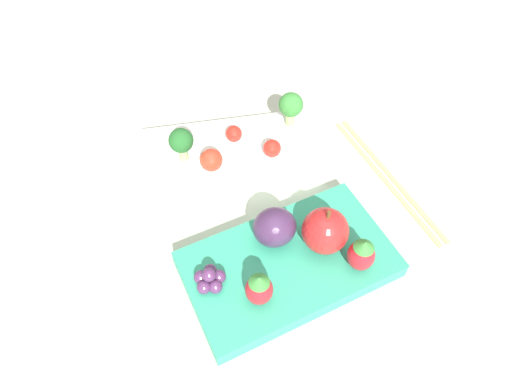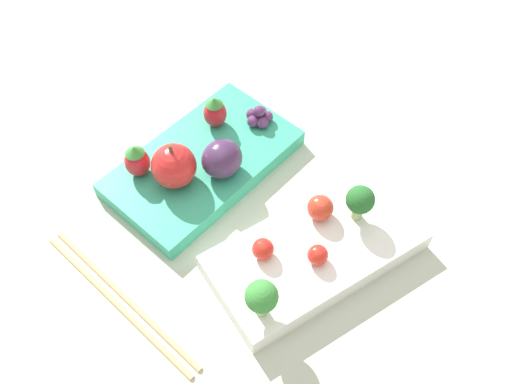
# 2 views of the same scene
# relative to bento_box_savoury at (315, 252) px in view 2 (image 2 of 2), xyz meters

# --- Properties ---
(ground_plane) EXTENTS (4.00, 4.00, 0.00)m
(ground_plane) POSITION_rel_bento_box_savoury_xyz_m (0.01, -0.08, -0.01)
(ground_plane) COLOR #ADB7A3
(bento_box_savoury) EXTENTS (0.23, 0.14, 0.02)m
(bento_box_savoury) POSITION_rel_bento_box_savoury_xyz_m (0.00, 0.00, 0.00)
(bento_box_savoury) COLOR white
(bento_box_savoury) RESTS_ON ground_plane
(bento_box_fruit) EXTENTS (0.22, 0.14, 0.02)m
(bento_box_fruit) POSITION_rel_bento_box_savoury_xyz_m (0.01, -0.16, -0.00)
(bento_box_fruit) COLOR #33A87F
(bento_box_fruit) RESTS_ON ground_plane
(broccoli_floret_0) EXTENTS (0.03, 0.03, 0.05)m
(broccoli_floret_0) POSITION_rel_bento_box_savoury_xyz_m (0.09, 0.01, 0.04)
(broccoli_floret_0) COLOR #93B770
(broccoli_floret_0) RESTS_ON bento_box_savoury
(broccoli_floret_1) EXTENTS (0.03, 0.03, 0.04)m
(broccoli_floret_1) POSITION_rel_bento_box_savoury_xyz_m (-0.05, 0.00, 0.04)
(broccoli_floret_1) COLOR #93B770
(broccoli_floret_1) RESTS_ON bento_box_savoury
(cherry_tomato_0) EXTENTS (0.02, 0.02, 0.02)m
(cherry_tomato_0) POSITION_rel_bento_box_savoury_xyz_m (0.01, 0.01, 0.02)
(cherry_tomato_0) COLOR red
(cherry_tomato_0) RESTS_ON bento_box_savoury
(cherry_tomato_1) EXTENTS (0.03, 0.03, 0.03)m
(cherry_tomato_1) POSITION_rel_bento_box_savoury_xyz_m (-0.03, -0.02, 0.03)
(cherry_tomato_1) COLOR red
(cherry_tomato_1) RESTS_ON bento_box_savoury
(cherry_tomato_2) EXTENTS (0.02, 0.02, 0.02)m
(cherry_tomato_2) POSITION_rel_bento_box_savoury_xyz_m (0.05, -0.03, 0.02)
(cherry_tomato_2) COLOR red
(cherry_tomato_2) RESTS_ON bento_box_savoury
(apple) EXTENTS (0.05, 0.05, 0.06)m
(apple) POSITION_rel_bento_box_savoury_xyz_m (0.05, -0.16, 0.03)
(apple) COLOR red
(apple) RESTS_ON bento_box_fruit
(strawberry_0) EXTENTS (0.03, 0.03, 0.04)m
(strawberry_0) POSITION_rel_bento_box_savoury_xyz_m (-0.03, -0.19, 0.03)
(strawberry_0) COLOR red
(strawberry_0) RESTS_ON bento_box_fruit
(strawberry_1) EXTENTS (0.03, 0.03, 0.04)m
(strawberry_1) POSITION_rel_bento_box_savoury_xyz_m (0.07, -0.19, 0.03)
(strawberry_1) COLOR red
(strawberry_1) RESTS_ON bento_box_fruit
(plum) EXTENTS (0.05, 0.04, 0.04)m
(plum) POSITION_rel_bento_box_savoury_xyz_m (0.01, -0.14, 0.03)
(plum) COLOR #42284C
(plum) RESTS_ON bento_box_fruit
(grape_cluster) EXTENTS (0.03, 0.03, 0.02)m
(grape_cluster) POSITION_rel_bento_box_savoury_xyz_m (-0.07, -0.16, 0.02)
(grape_cluster) COLOR #562D5B
(grape_cluster) RESTS_ON bento_box_fruit
(chopsticks_pair) EXTENTS (0.03, 0.21, 0.01)m
(chopsticks_pair) POSITION_rel_bento_box_savoury_xyz_m (0.17, -0.09, -0.01)
(chopsticks_pair) COLOR tan
(chopsticks_pair) RESTS_ON ground_plane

